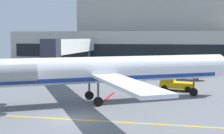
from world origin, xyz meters
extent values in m
cube|color=slate|center=(0.00, 0.00, -0.05)|extent=(120.00, 120.00, 0.10)
cube|color=yellow|center=(0.00, -0.16, 0.00)|extent=(108.00, 0.24, 0.01)
cube|color=red|center=(0.64, 8.64, 0.00)|extent=(0.30, 8.00, 0.01)
cube|color=#B7B2A8|center=(6.81, 45.92, 3.87)|extent=(70.16, 11.84, 7.73)
cube|color=#A8A49A|center=(2.65, 48.88, 14.36)|extent=(34.38, 8.29, 13.25)
cube|color=black|center=(6.81, 39.95, 3.72)|extent=(67.35, 0.12, 2.77)
cube|color=silver|center=(-9.91, 29.86, 5.01)|extent=(1.40, 20.27, 2.40)
cube|color=#2D333D|center=(-9.91, 18.83, 5.01)|extent=(2.40, 2.00, 2.64)
cylinder|color=#4C4C51|center=(-9.91, 38.50, 1.90)|extent=(0.44, 0.44, 3.81)
cylinder|color=#4C4C51|center=(-9.91, 20.53, 1.90)|extent=(0.44, 0.44, 3.81)
cylinder|color=white|center=(0.99, 7.15, 3.31)|extent=(24.54, 15.94, 2.63)
cube|color=navy|center=(0.99, 7.15, 2.59)|extent=(22.08, 14.35, 0.47)
cube|color=white|center=(-3.21, 13.05, 2.92)|extent=(8.22, 11.47, 0.28)
cube|color=white|center=(4.12, 0.63, 2.92)|extent=(8.22, 11.47, 0.28)
cylinder|color=gray|center=(-7.49, 4.57, 3.51)|extent=(3.46, 2.85, 1.45)
cylinder|color=gray|center=(-5.38, 0.99, 3.51)|extent=(3.46, 2.85, 1.45)
cylinder|color=#3F3F44|center=(9.81, 12.35, 1.45)|extent=(0.20, 0.20, 1.55)
cylinder|color=black|center=(9.81, 12.35, 0.45)|extent=(0.95, 0.76, 0.90)
cylinder|color=#3F3F44|center=(-1.04, 7.95, 1.45)|extent=(0.20, 0.20, 1.55)
cylinder|color=black|center=(-1.04, 7.95, 0.45)|extent=(0.95, 0.76, 0.90)
cylinder|color=#3F3F44|center=(0.70, 5.00, 1.45)|extent=(0.20, 0.20, 1.55)
cylinder|color=black|center=(0.70, 5.00, 0.45)|extent=(0.95, 0.76, 0.90)
cube|color=#19389E|center=(-20.43, 26.97, 0.64)|extent=(3.12, 3.06, 0.57)
cube|color=navy|center=(-21.01, 27.53, 1.59)|extent=(1.76, 1.77, 1.34)
cylinder|color=black|center=(-21.67, 27.12, 0.35)|extent=(0.70, 0.68, 0.70)
cylinder|color=black|center=(-20.65, 28.20, 0.35)|extent=(0.70, 0.68, 0.70)
cylinder|color=black|center=(-20.20, 25.74, 0.35)|extent=(0.70, 0.68, 0.70)
cylinder|color=black|center=(-19.18, 26.82, 0.35)|extent=(0.70, 0.68, 0.70)
cube|color=#E5B20C|center=(7.98, 15.79, 0.69)|extent=(4.30, 2.43, 0.68)
cube|color=#C3970A|center=(6.86, 15.98, 1.51)|extent=(1.87, 1.85, 0.97)
cylinder|color=black|center=(6.43, 15.16, 0.35)|extent=(0.74, 0.39, 0.70)
cylinder|color=black|center=(6.73, 16.90, 0.35)|extent=(0.74, 0.39, 0.70)
cylinder|color=black|center=(9.22, 14.67, 0.35)|extent=(0.74, 0.39, 0.70)
cylinder|color=black|center=(9.53, 16.42, 0.35)|extent=(0.74, 0.39, 0.70)
cylinder|color=white|center=(9.16, 26.28, 1.42)|extent=(5.59, 3.05, 2.13)
sphere|color=white|center=(11.76, 25.81, 1.42)|extent=(2.09, 2.09, 2.09)
sphere|color=white|center=(6.56, 26.76, 1.42)|extent=(2.09, 2.09, 2.09)
cube|color=#59595B|center=(7.58, 26.28, 0.17)|extent=(0.60, 1.92, 0.35)
cube|color=#59595B|center=(10.75, 26.28, 0.17)|extent=(0.60, 1.92, 0.35)
cone|color=orange|center=(1.24, 14.82, 0.28)|extent=(0.36, 0.36, 0.55)
cube|color=black|center=(1.24, 14.82, 0.02)|extent=(0.47, 0.47, 0.04)
camera|label=1|loc=(8.26, -24.01, 6.63)|focal=51.19mm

